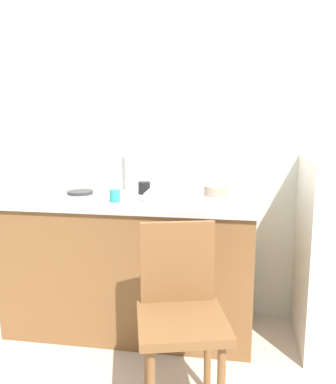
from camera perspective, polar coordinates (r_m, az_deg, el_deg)
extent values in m
cube|color=silver|center=(2.85, 4.37, 8.73)|extent=(4.80, 0.10, 2.60)
cube|color=brown|center=(2.74, -5.07, -10.18)|extent=(1.54, 0.60, 0.84)
cube|color=#B7B7BC|center=(2.62, -5.22, -1.14)|extent=(1.58, 0.64, 0.04)
cylinder|color=#B7B7BC|center=(2.86, -5.73, 3.08)|extent=(0.02, 0.02, 0.28)
cylinder|color=brown|center=(2.19, -2.82, -21.53)|extent=(0.04, 0.04, 0.45)
cylinder|color=brown|center=(2.23, 5.48, -21.06)|extent=(0.04, 0.04, 0.45)
cube|color=brown|center=(1.95, 1.96, -17.55)|extent=(0.49, 0.49, 0.04)
cube|color=brown|center=(2.03, 1.30, -9.60)|extent=(0.36, 0.12, 0.40)
cube|color=white|center=(2.53, 0.18, -0.48)|extent=(0.28, 0.20, 0.05)
cylinder|color=gray|center=(2.67, 6.65, 0.19)|extent=(0.15, 0.15, 0.06)
cylinder|color=#2D2D2D|center=(2.77, -11.99, -0.05)|extent=(0.17, 0.17, 0.02)
cylinder|color=teal|center=(2.48, -7.36, -0.50)|extent=(0.06, 0.06, 0.07)
cylinder|color=black|center=(2.72, -3.29, 0.60)|extent=(0.08, 0.08, 0.08)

